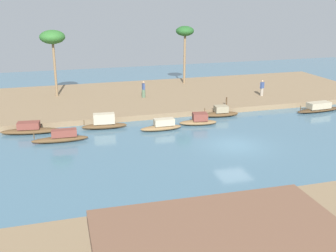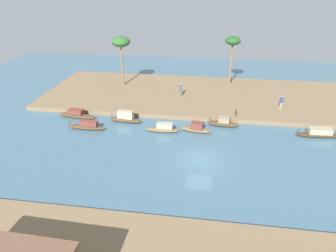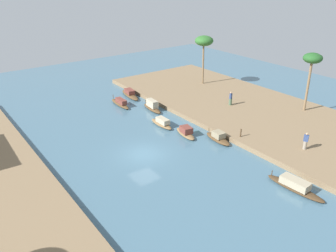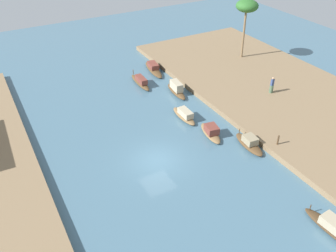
{
  "view_description": "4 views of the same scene",
  "coord_description": "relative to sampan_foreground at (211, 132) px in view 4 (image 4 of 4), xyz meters",
  "views": [
    {
      "loc": [
        13.35,
        27.1,
        10.93
      ],
      "look_at": [
        4.14,
        -4.01,
        0.73
      ],
      "focal_mm": 44.19,
      "sensor_mm": 36.0,
      "label": 1
    },
    {
      "loc": [
        -0.84,
        25.51,
        15.69
      ],
      "look_at": [
        3.62,
        -4.22,
        1.2
      ],
      "focal_mm": 34.28,
      "sensor_mm": 36.0,
      "label": 2
    },
    {
      "loc": [
        -24.82,
        15.47,
        16.17
      ],
      "look_at": [
        2.31,
        -4.59,
        0.9
      ],
      "focal_mm": 37.04,
      "sensor_mm": 36.0,
      "label": 3
    },
    {
      "loc": [
        -20.06,
        10.18,
        18.5
      ],
      "look_at": [
        2.48,
        -2.4,
        1.13
      ],
      "focal_mm": 38.27,
      "sensor_mm": 36.0,
      "label": 4
    }
  ],
  "objects": [
    {
      "name": "person_by_mooring",
      "position": [
        2.77,
        -9.52,
        0.81
      ],
      "size": [
        0.46,
        0.46,
        1.76
      ],
      "rotation": [
        0.0,
        0.0,
        1.76
      ],
      "color": "#4C664C",
      "rests_on": "riverbank_left"
    },
    {
      "name": "sampan_upstream_small",
      "position": [
        -2.93,
        -1.92,
        -0.03
      ],
      "size": [
        3.61,
        1.45,
        1.05
      ],
      "rotation": [
        0.0,
        0.0,
        -0.09
      ],
      "color": "brown",
      "rests_on": "river_water"
    },
    {
      "name": "mooring_post",
      "position": [
        -4.33,
        -3.72,
        0.54
      ],
      "size": [
        0.14,
        0.14,
        0.87
      ],
      "primitive_type": "cylinder",
      "color": "#4C3823",
      "rests_on": "riverbank_left"
    },
    {
      "name": "riverbank_left",
      "position": [
        -0.76,
        -10.72,
        -0.15
      ],
      "size": [
        44.44,
        16.0,
        0.51
      ],
      "primitive_type": "cube",
      "color": "#846B4C",
      "rests_on": "ground"
    },
    {
      "name": "sampan_foreground",
      "position": [
        0.0,
        0.0,
        0.0
      ],
      "size": [
        3.49,
        1.61,
        1.08
      ],
      "rotation": [
        0.0,
        0.0,
        -0.17
      ],
      "color": "brown",
      "rests_on": "river_water"
    },
    {
      "name": "sampan_downstream_large",
      "position": [
        3.55,
        0.59,
        -0.02
      ],
      "size": [
        3.6,
        0.97,
        1.01
      ],
      "rotation": [
        0.0,
        0.0,
        0.0
      ],
      "color": "brown",
      "rests_on": "river_water"
    },
    {
      "name": "river_water",
      "position": [
        -0.76,
        5.79,
        -0.4
      ],
      "size": [
        77.47,
        77.47,
        0.0
      ],
      "primitive_type": "plane",
      "color": "#476B7F",
      "rests_on": "ground"
    },
    {
      "name": "sampan_with_red_awning",
      "position": [
        8.2,
        -1.26,
        0.11
      ],
      "size": [
        3.93,
        1.26,
        1.35
      ],
      "rotation": [
        0.0,
        0.0,
        -0.08
      ],
      "color": "brown",
      "rests_on": "river_water"
    },
    {
      "name": "sampan_midstream",
      "position": [
        14.3,
        -1.64,
        -0.04
      ],
      "size": [
        4.96,
        1.73,
        1.02
      ],
      "rotation": [
        0.0,
        0.0,
        -0.13
      ],
      "color": "brown",
      "rests_on": "river_water"
    },
    {
      "name": "palm_tree_left_far",
      "position": [
        11.71,
        -12.76,
        6.33
      ],
      "size": [
        2.65,
        2.65,
        7.08
      ],
      "color": "#7F6647",
      "rests_on": "riverbank_left"
    },
    {
      "name": "sampan_open_hull",
      "position": [
        11.93,
        1.21,
        -0.02
      ],
      "size": [
        4.38,
        0.99,
        1.01
      ],
      "rotation": [
        0.0,
        0.0,
        -0.03
      ],
      "color": "brown",
      "rests_on": "river_water"
    }
  ]
}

